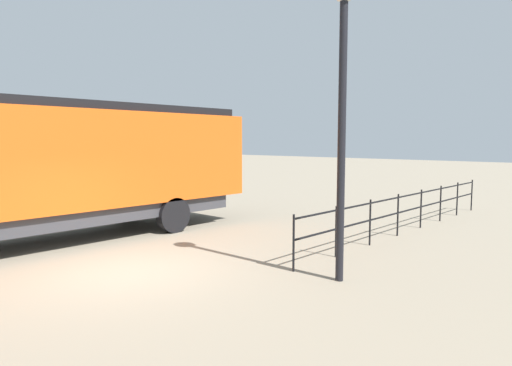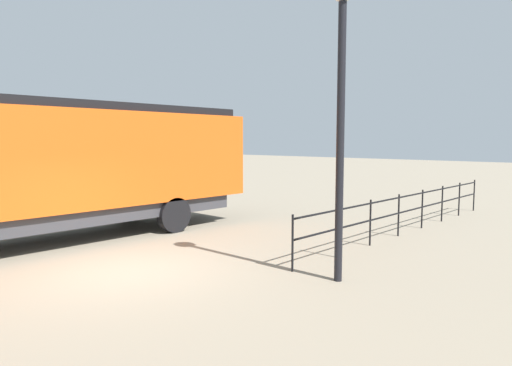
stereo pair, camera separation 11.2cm
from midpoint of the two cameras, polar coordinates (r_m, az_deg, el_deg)
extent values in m
plane|color=gray|center=(10.42, -15.68, -10.78)|extent=(120.00, 120.00, 0.00)
cube|color=black|center=(16.16, -9.00, 2.06)|extent=(2.96, 2.91, 1.89)
cylinder|color=black|center=(16.63, -15.85, -2.82)|extent=(0.30, 1.10, 1.10)
cylinder|color=black|center=(14.33, -10.11, -3.99)|extent=(0.30, 1.10, 1.10)
cylinder|color=black|center=(9.17, 10.96, 5.05)|extent=(0.16, 0.16, 5.65)
cube|color=black|center=(14.90, 19.27, -1.46)|extent=(0.04, 11.85, 0.04)
cube|color=black|center=(14.96, 19.21, -3.24)|extent=(0.04, 11.85, 0.04)
cylinder|color=black|center=(9.95, 4.97, -7.59)|extent=(0.05, 0.05, 1.27)
cylinder|color=black|center=(11.29, 10.33, -6.09)|extent=(0.05, 0.05, 1.27)
cylinder|color=black|center=(12.72, 14.50, -4.88)|extent=(0.05, 0.05, 1.27)
cylinder|color=black|center=(14.21, 17.81, -3.90)|extent=(0.05, 0.05, 1.27)
cylinder|color=black|center=(15.74, 20.47, -3.10)|extent=(0.05, 0.05, 1.27)
cylinder|color=black|center=(17.30, 22.65, -2.43)|extent=(0.05, 0.05, 1.27)
cylinder|color=black|center=(18.88, 24.47, -1.88)|extent=(0.05, 0.05, 1.27)
cylinder|color=black|center=(20.48, 26.01, -1.41)|extent=(0.05, 0.05, 1.27)
camera|label=1|loc=(0.06, -89.74, 0.02)|focal=31.62mm
camera|label=2|loc=(0.06, 90.26, -0.02)|focal=31.62mm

